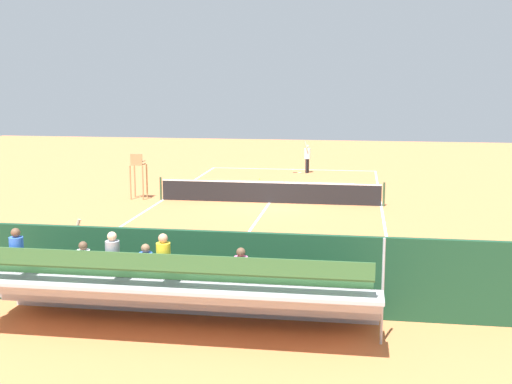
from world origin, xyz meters
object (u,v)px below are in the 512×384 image
object	(u,v)px
tennis_net	(269,192)
bleacher_stand	(174,290)
umpire_chair	(138,171)
equipment_bag	(253,297)
tennis_player	(307,156)
courtside_bench	(320,284)
line_judge	(76,254)
tennis_racket	(299,173)
tennis_ball_near	(260,179)

from	to	relation	value
tennis_net	bleacher_stand	distance (m)	15.41
umpire_chair	equipment_bag	distance (m)	15.49
equipment_bag	tennis_player	world-z (taller)	tennis_player
courtside_bench	line_judge	xyz separation A→B (m)	(6.52, -0.18, 0.46)
umpire_chair	line_judge	world-z (taller)	umpire_chair
equipment_bag	line_judge	xyz separation A→B (m)	(4.82, -0.31, 0.84)
tennis_player	line_judge	distance (m)	23.18
bleacher_stand	tennis_racket	size ratio (longest dim) A/B	16.05
tennis_racket	tennis_ball_near	distance (m)	3.54
umpire_chair	courtside_bench	bearing A→B (deg)	124.77
equipment_bag	tennis_ball_near	xyz separation A→B (m)	(2.82, -20.08, -0.15)
courtside_bench	line_judge	world-z (taller)	line_judge
umpire_chair	tennis_ball_near	bearing A→B (deg)	-125.73
umpire_chair	tennis_racket	world-z (taller)	umpire_chair
tennis_player	line_judge	world-z (taller)	same
tennis_player	line_judge	xyz separation A→B (m)	(4.42, 22.76, 0.00)
umpire_chair	tennis_player	world-z (taller)	umpire_chair
tennis_net	umpire_chair	world-z (taller)	umpire_chair
bleacher_stand	line_judge	xyz separation A→B (m)	(3.35, -2.31, 0.06)
tennis_net	tennis_player	distance (m)	9.73
tennis_racket	equipment_bag	bearing A→B (deg)	92.13
equipment_bag	umpire_chair	bearing A→B (deg)	-60.68
equipment_bag	line_judge	world-z (taller)	line_judge
courtside_bench	equipment_bag	size ratio (longest dim) A/B	2.00
courtside_bench	equipment_bag	world-z (taller)	courtside_bench
tennis_player	tennis_ball_near	bearing A→B (deg)	51.08
tennis_ball_near	tennis_net	bearing A→B (deg)	102.25
courtside_bench	tennis_ball_near	xyz separation A→B (m)	(4.52, -19.95, -0.53)
tennis_racket	line_judge	distance (m)	23.09
bleacher_stand	courtside_bench	distance (m)	3.84
courtside_bench	tennis_racket	size ratio (longest dim) A/B	3.19
umpire_chair	courtside_bench	world-z (taller)	umpire_chair
tennis_net	umpire_chair	bearing A→B (deg)	-0.68
courtside_bench	tennis_ball_near	world-z (taller)	courtside_bench
tennis_net	umpire_chair	xyz separation A→B (m)	(6.20, -0.07, 0.81)
courtside_bench	umpire_chair	bearing A→B (deg)	-55.23
tennis_player	tennis_racket	size ratio (longest dim) A/B	3.41
umpire_chair	courtside_bench	distance (m)	16.26
tennis_racket	tennis_ball_near	bearing A→B (deg)	56.48
tennis_ball_near	umpire_chair	bearing A→B (deg)	54.27
tennis_net	courtside_bench	xyz separation A→B (m)	(-3.07, 13.27, 0.06)
umpire_chair	equipment_bag	size ratio (longest dim) A/B	2.38
line_judge	umpire_chair	bearing A→B (deg)	-78.22
equipment_bag	tennis_ball_near	size ratio (longest dim) A/B	13.64
tennis_racket	line_judge	world-z (taller)	line_judge
bleacher_stand	equipment_bag	xyz separation A→B (m)	(-1.47, -2.00, -0.77)
equipment_bag	tennis_player	size ratio (longest dim) A/B	0.47
equipment_bag	tennis_player	distance (m)	23.09
tennis_net	tennis_player	size ratio (longest dim) A/B	5.35
courtside_bench	line_judge	size ratio (longest dim) A/B	0.93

